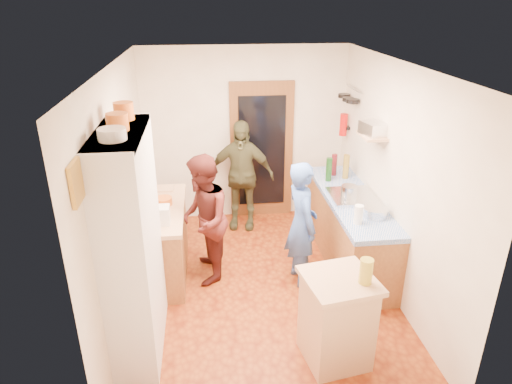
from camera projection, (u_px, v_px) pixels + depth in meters
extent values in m
cube|color=#914215|center=(261.00, 287.00, 5.51)|extent=(3.00, 4.00, 0.02)
cube|color=silver|center=(262.00, 64.00, 4.46)|extent=(3.00, 4.00, 0.02)
cube|color=silver|center=(245.00, 135.00, 6.81)|extent=(3.00, 0.02, 2.60)
cube|color=silver|center=(298.00, 299.00, 3.15)|extent=(3.00, 0.02, 2.60)
cube|color=silver|center=(120.00, 193.00, 4.83)|extent=(0.02, 4.00, 2.60)
cube|color=silver|center=(394.00, 181.00, 5.14)|extent=(0.02, 4.00, 2.60)
cube|color=brown|center=(262.00, 151.00, 6.90)|extent=(0.95, 0.06, 2.10)
cube|color=black|center=(262.00, 152.00, 6.87)|extent=(0.70, 0.02, 1.70)
cube|color=silver|center=(133.00, 247.00, 4.20)|extent=(0.40, 1.20, 2.20)
cube|color=silver|center=(118.00, 133.00, 3.77)|extent=(0.40, 1.14, 0.04)
cylinder|color=white|center=(112.00, 134.00, 3.51)|extent=(0.22, 0.22, 0.09)
cylinder|color=orange|center=(117.00, 122.00, 3.74)|extent=(0.18, 0.18, 0.14)
cylinder|color=orange|center=(124.00, 111.00, 4.06)|extent=(0.18, 0.18, 0.16)
cube|color=#976230|center=(160.00, 242.00, 5.62)|extent=(0.60, 1.40, 0.85)
cube|color=tan|center=(157.00, 210.00, 5.44)|extent=(0.64, 1.44, 0.05)
cube|color=white|center=(158.00, 215.00, 5.01)|extent=(0.27, 0.18, 0.20)
cylinder|color=white|center=(151.00, 206.00, 5.24)|extent=(0.22, 0.22, 0.20)
cylinder|color=orange|center=(164.00, 201.00, 5.49)|extent=(0.25, 0.25, 0.09)
cube|color=tan|center=(162.00, 189.00, 5.93)|extent=(0.31, 0.23, 0.02)
cube|color=#976230|center=(348.00, 230.00, 5.92)|extent=(0.60, 2.20, 0.84)
cube|color=#144AB0|center=(351.00, 199.00, 5.74)|extent=(0.62, 2.22, 0.06)
cube|color=silver|center=(352.00, 196.00, 5.68)|extent=(0.55, 0.58, 0.04)
cylinder|color=silver|center=(349.00, 191.00, 5.64)|extent=(0.20, 0.20, 0.13)
cylinder|color=#143F14|center=(329.00, 170.00, 6.15)|extent=(0.10, 0.10, 0.32)
cylinder|color=#591419|center=(334.00, 165.00, 6.35)|extent=(0.08, 0.08, 0.30)
cylinder|color=olive|center=(346.00, 167.00, 6.24)|extent=(0.10, 0.10, 0.33)
cylinder|color=white|center=(358.00, 215.00, 5.01)|extent=(0.10, 0.10, 0.22)
cylinder|color=silver|center=(375.00, 212.00, 5.20)|extent=(0.28, 0.28, 0.11)
cube|color=tan|center=(336.00, 322.00, 4.25)|extent=(0.64, 0.64, 0.86)
cube|color=tan|center=(340.00, 281.00, 4.07)|extent=(0.72, 0.72, 0.05)
cube|color=white|center=(332.00, 278.00, 4.10)|extent=(0.39, 0.34, 0.02)
cylinder|color=#AD9E2D|center=(366.00, 271.00, 3.96)|extent=(0.14, 0.14, 0.23)
cylinder|color=silver|center=(354.00, 89.00, 6.23)|extent=(0.02, 0.65, 0.02)
cylinder|color=black|center=(353.00, 101.00, 6.11)|extent=(0.18, 0.18, 0.05)
cylinder|color=black|center=(348.00, 99.00, 6.30)|extent=(0.16, 0.16, 0.05)
cylinder|color=black|center=(344.00, 96.00, 6.48)|extent=(0.17, 0.17, 0.05)
cube|color=tan|center=(372.00, 136.00, 5.38)|extent=(0.26, 0.42, 0.03)
cube|color=silver|center=(373.00, 128.00, 5.34)|extent=(0.29, 0.35, 0.15)
cube|color=black|center=(347.00, 128.00, 6.63)|extent=(0.06, 0.10, 0.04)
cylinder|color=red|center=(343.00, 125.00, 6.60)|extent=(0.11, 0.11, 0.32)
cube|color=gold|center=(76.00, 183.00, 3.12)|extent=(0.03, 0.25, 0.30)
imported|color=#375AA8|center=(305.00, 225.00, 5.32)|extent=(0.45, 0.61, 1.53)
imported|color=#481916|center=(206.00, 219.00, 5.40)|extent=(0.61, 0.78, 1.58)
imported|color=#3F3F25|center=(242.00, 175.00, 6.61)|extent=(1.02, 0.60, 1.64)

